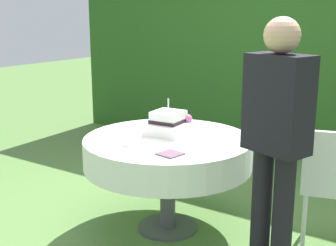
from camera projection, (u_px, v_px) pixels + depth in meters
ground_plane at (168, 228)px, 3.51m from camera, size 20.00×20.00×0.00m
foliage_hedge at (287, 42)px, 5.19m from camera, size 5.66×0.46×2.58m
cake_table at (168, 152)px, 3.37m from camera, size 1.24×1.24×0.72m
wedding_cake at (169, 124)px, 3.42m from camera, size 0.31×0.31×0.28m
serving_plate_near at (188, 123)px, 3.76m from camera, size 0.14×0.14×0.01m
serving_plate_far at (129, 143)px, 3.18m from camera, size 0.15×0.15×0.01m
serving_plate_left at (219, 136)px, 3.37m from camera, size 0.14×0.14×0.01m
serving_plate_right at (130, 130)px, 3.53m from camera, size 0.14×0.14×0.01m
napkin_stack at (170, 154)px, 2.95m from camera, size 0.16×0.16×0.01m
garden_chair at (333, 179)px, 3.02m from camera, size 0.49×0.49×0.89m
standing_person at (276, 138)px, 2.57m from camera, size 0.41×0.31×1.60m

